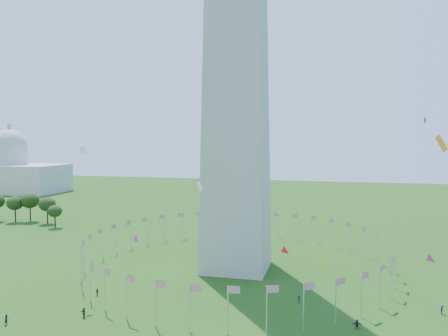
{
  "coord_description": "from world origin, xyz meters",
  "views": [
    {
      "loc": [
        24.48,
        -63.27,
        35.23
      ],
      "look_at": [
        0.23,
        35.0,
        28.26
      ],
      "focal_mm": 35.0,
      "sensor_mm": 36.0,
      "label": 1
    }
  ],
  "objects": [
    {
      "name": "tree_line_west",
      "position": [
        -106.52,
        91.33,
        5.41
      ],
      "size": [
        54.69,
        15.38,
        11.88
      ],
      "color": "#2A4416",
      "rests_on": "ground"
    },
    {
      "name": "flag_ring",
      "position": [
        -0.0,
        50.0,
        4.5
      ],
      "size": [
        80.24,
        80.24,
        9.0
      ],
      "color": "silver",
      "rests_on": "ground"
    },
    {
      "name": "capitol_building",
      "position": [
        -180.0,
        180.0,
        23.0
      ],
      "size": [
        70.0,
        35.0,
        46.0
      ],
      "primitive_type": null,
      "color": "beige",
      "rests_on": "ground"
    },
    {
      "name": "kites_aloft",
      "position": [
        20.52,
        19.96,
        18.04
      ],
      "size": [
        123.46,
        72.21,
        35.94
      ],
      "color": "red",
      "rests_on": "ground"
    }
  ]
}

